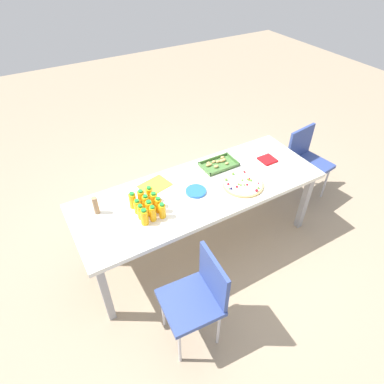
{
  "coord_description": "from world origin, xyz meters",
  "views": [
    {
      "loc": [
        -1.2,
        -1.92,
        2.59
      ],
      "look_at": [
        -0.1,
        -0.03,
        0.75
      ],
      "focal_mm": 30.82,
      "sensor_mm": 36.0,
      "label": 1
    }
  ],
  "objects": [
    {
      "name": "napkin_stack",
      "position": [
        0.8,
        0.04,
        0.74
      ],
      "size": [
        0.15,
        0.15,
        0.02
      ],
      "primitive_type": "cube",
      "color": "red",
      "rests_on": "party_table"
    },
    {
      "name": "plate_stack",
      "position": [
        -0.06,
        -0.02,
        0.74
      ],
      "size": [
        0.18,
        0.18,
        0.02
      ],
      "color": "blue",
      "rests_on": "party_table"
    },
    {
      "name": "cardboard_tube",
      "position": [
        -0.89,
        0.16,
        0.81
      ],
      "size": [
        0.04,
        0.04,
        0.16
      ],
      "primitive_type": "cylinder",
      "color": "#9E7A56",
      "rests_on": "party_table"
    },
    {
      "name": "juice_bottle_6",
      "position": [
        -0.6,
        -0.01,
        0.79
      ],
      "size": [
        0.06,
        0.06,
        0.13
      ],
      "color": "#FAAD14",
      "rests_on": "party_table"
    },
    {
      "name": "juice_bottle_1",
      "position": [
        -0.53,
        -0.15,
        0.8
      ],
      "size": [
        0.05,
        0.05,
        0.15
      ],
      "color": "#F9AC14",
      "rests_on": "party_table"
    },
    {
      "name": "juice_bottle_4",
      "position": [
        -0.53,
        -0.08,
        0.79
      ],
      "size": [
        0.06,
        0.06,
        0.14
      ],
      "color": "#F9AD14",
      "rests_on": "party_table"
    },
    {
      "name": "ground_plane",
      "position": [
        0.0,
        0.0,
        0.0
      ],
      "size": [
        12.0,
        12.0,
        0.0
      ],
      "primitive_type": "plane",
      "color": "gray"
    },
    {
      "name": "juice_bottle_7",
      "position": [
        -0.52,
        -0.01,
        0.8
      ],
      "size": [
        0.06,
        0.06,
        0.15
      ],
      "color": "#F9AC14",
      "rests_on": "party_table"
    },
    {
      "name": "chair_end",
      "position": [
        1.45,
        0.09,
        0.5
      ],
      "size": [
        0.45,
        0.45,
        0.83
      ],
      "rotation": [
        0.0,
        0.0,
        3.27
      ],
      "color": "#33478C",
      "rests_on": "ground_plane"
    },
    {
      "name": "juice_bottle_11",
      "position": [
        -0.46,
        0.07,
        0.8
      ],
      "size": [
        0.06,
        0.06,
        0.15
      ],
      "color": "#F9AD14",
      "rests_on": "party_table"
    },
    {
      "name": "chair_near_left",
      "position": [
        -0.49,
        -0.79,
        0.5
      ],
      "size": [
        0.43,
        0.43,
        0.83
      ],
      "rotation": [
        0.0,
        0.0,
        1.49
      ],
      "color": "#33478C",
      "rests_on": "ground_plane"
    },
    {
      "name": "snack_tray",
      "position": [
        0.34,
        0.22,
        0.74
      ],
      "size": [
        0.35,
        0.22,
        0.04
      ],
      "color": "#477238",
      "rests_on": "party_table"
    },
    {
      "name": "juice_bottle_10",
      "position": [
        -0.53,
        0.07,
        0.8
      ],
      "size": [
        0.06,
        0.06,
        0.15
      ],
      "color": "#F9AE14",
      "rests_on": "party_table"
    },
    {
      "name": "juice_bottle_2",
      "position": [
        -0.45,
        -0.15,
        0.79
      ],
      "size": [
        0.06,
        0.06,
        0.14
      ],
      "color": "#F9AB14",
      "rests_on": "party_table"
    },
    {
      "name": "paper_folder",
      "position": [
        -0.33,
        0.24,
        0.73
      ],
      "size": [
        0.3,
        0.25,
        0.01
      ],
      "primitive_type": "cube",
      "rotation": [
        0.0,
        0.0,
        0.23
      ],
      "color": "yellow",
      "rests_on": "party_table"
    },
    {
      "name": "juice_bottle_8",
      "position": [
        -0.45,
        -0.01,
        0.8
      ],
      "size": [
        0.06,
        0.06,
        0.15
      ],
      "color": "#FAAE14",
      "rests_on": "party_table"
    },
    {
      "name": "juice_bottle_0",
      "position": [
        -0.6,
        -0.15,
        0.8
      ],
      "size": [
        0.06,
        0.06,
        0.15
      ],
      "color": "#F9AD14",
      "rests_on": "party_table"
    },
    {
      "name": "juice_bottle_5",
      "position": [
        -0.45,
        -0.08,
        0.8
      ],
      "size": [
        0.05,
        0.05,
        0.15
      ],
      "color": "#FAAC14",
      "rests_on": "party_table"
    },
    {
      "name": "fruit_pizza",
      "position": [
        0.35,
        -0.15,
        0.74
      ],
      "size": [
        0.37,
        0.37,
        0.05
      ],
      "color": "tan",
      "rests_on": "party_table"
    },
    {
      "name": "party_table",
      "position": [
        0.0,
        0.0,
        0.67
      ],
      "size": [
        2.27,
        0.82,
        0.73
      ],
      "color": "silver",
      "rests_on": "ground_plane"
    },
    {
      "name": "juice_bottle_9",
      "position": [
        -0.61,
        0.07,
        0.8
      ],
      "size": [
        0.06,
        0.06,
        0.15
      ],
      "color": "#FAAC14",
      "rests_on": "party_table"
    },
    {
      "name": "juice_bottle_3",
      "position": [
        -0.6,
        -0.08,
        0.79
      ],
      "size": [
        0.05,
        0.05,
        0.14
      ],
      "color": "#FAAE14",
      "rests_on": "party_table"
    }
  ]
}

